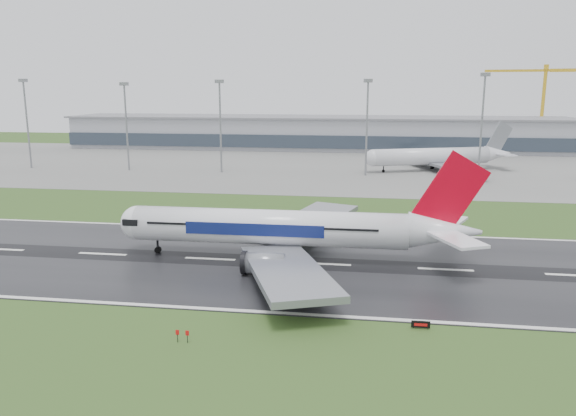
# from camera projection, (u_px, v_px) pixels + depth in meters

# --- Properties ---
(ground) EXTENTS (520.00, 520.00, 0.00)m
(ground) POSITION_uv_depth(u_px,v_px,m) (210.00, 259.00, 96.96)
(ground) COLOR #2A481A
(ground) RESTS_ON ground
(runway) EXTENTS (400.00, 45.00, 0.10)m
(runway) POSITION_uv_depth(u_px,v_px,m) (210.00, 259.00, 96.95)
(runway) COLOR black
(runway) RESTS_ON ground
(apron) EXTENTS (400.00, 130.00, 0.08)m
(apron) POSITION_uv_depth(u_px,v_px,m) (300.00, 164.00, 217.82)
(apron) COLOR slate
(apron) RESTS_ON ground
(terminal) EXTENTS (240.00, 36.00, 15.00)m
(terminal) POSITION_uv_depth(u_px,v_px,m) (315.00, 133.00, 274.26)
(terminal) COLOR #91939C
(terminal) RESTS_ON ground
(main_airliner) EXTENTS (63.08, 60.11, 18.51)m
(main_airliner) POSITION_uv_depth(u_px,v_px,m) (294.00, 207.00, 95.21)
(main_airliner) COLOR white
(main_airliner) RESTS_ON runway
(parked_airliner) EXTENTS (72.77, 70.45, 16.89)m
(parked_airliner) POSITION_uv_depth(u_px,v_px,m) (438.00, 147.00, 199.14)
(parked_airliner) COLOR silver
(parked_airliner) RESTS_ON apron
(tower_crane) EXTENTS (40.80, 8.60, 40.73)m
(tower_crane) POSITION_uv_depth(u_px,v_px,m) (543.00, 107.00, 270.35)
(tower_crane) COLOR gold
(tower_crane) RESTS_ON ground
(runway_sign) EXTENTS (2.31, 0.38, 1.04)m
(runway_sign) POSITION_uv_depth(u_px,v_px,m) (421.00, 325.00, 68.82)
(runway_sign) COLOR black
(runway_sign) RESTS_ON ground
(floodmast_0) EXTENTS (0.64, 0.64, 31.47)m
(floodmast_0) POSITION_uv_depth(u_px,v_px,m) (27.00, 126.00, 204.38)
(floodmast_0) COLOR gray
(floodmast_0) RESTS_ON ground
(floodmast_1) EXTENTS (0.64, 0.64, 30.18)m
(floodmast_1) POSITION_uv_depth(u_px,v_px,m) (127.00, 129.00, 199.00)
(floodmast_1) COLOR gray
(floodmast_1) RESTS_ON ground
(floodmast_2) EXTENTS (0.64, 0.64, 30.99)m
(floodmast_2) POSITION_uv_depth(u_px,v_px,m) (221.00, 129.00, 193.95)
(floodmast_2) COLOR gray
(floodmast_2) RESTS_ON ground
(floodmast_3) EXTENTS (0.64, 0.64, 31.14)m
(floodmast_3) POSITION_uv_depth(u_px,v_px,m) (367.00, 130.00, 186.68)
(floodmast_3) COLOR gray
(floodmast_3) RESTS_ON ground
(floodmast_4) EXTENTS (0.64, 0.64, 32.98)m
(floodmast_4) POSITION_uv_depth(u_px,v_px,m) (481.00, 128.00, 181.17)
(floodmast_4) COLOR gray
(floodmast_4) RESTS_ON ground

